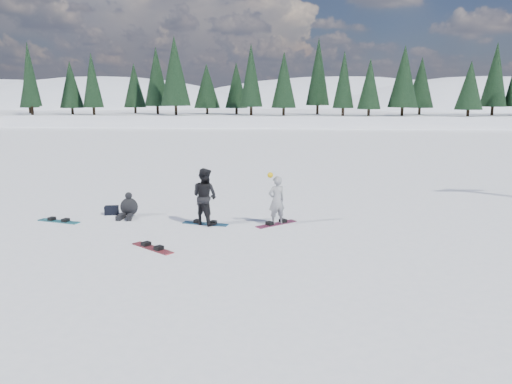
% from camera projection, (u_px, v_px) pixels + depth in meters
% --- Properties ---
extents(ground, '(420.00, 420.00, 0.00)m').
position_uv_depth(ground, '(258.00, 229.00, 15.43)').
color(ground, white).
rests_on(ground, ground).
extents(alpine_backdrop, '(412.50, 227.00, 53.20)m').
position_uv_depth(alpine_backdrop, '(262.00, 141.00, 204.16)').
color(alpine_backdrop, white).
rests_on(alpine_backdrop, ground).
extents(snowboarder_woman, '(0.68, 0.61, 1.71)m').
position_uv_depth(snowboarder_woman, '(276.00, 200.00, 15.88)').
color(snowboarder_woman, '#97979C').
rests_on(snowboarder_woman, ground).
extents(snowboarder_man, '(1.12, 1.05, 1.83)m').
position_uv_depth(snowboarder_man, '(205.00, 196.00, 15.88)').
color(snowboarder_man, black).
rests_on(snowboarder_man, ground).
extents(seated_rider, '(0.64, 1.01, 0.84)m').
position_uv_depth(seated_rider, '(129.00, 207.00, 17.01)').
color(seated_rider, black).
rests_on(seated_rider, ground).
extents(gear_bag, '(0.50, 0.38, 0.30)m').
position_uv_depth(gear_bag, '(112.00, 210.00, 17.35)').
color(gear_bag, black).
rests_on(gear_bag, ground).
extents(snowboard_woman, '(1.31, 1.20, 0.03)m').
position_uv_depth(snowboard_woman, '(276.00, 224.00, 16.03)').
color(snowboard_woman, maroon).
rests_on(snowboard_woman, ground).
extents(snowboard_man, '(1.53, 0.58, 0.03)m').
position_uv_depth(snowboard_man, '(205.00, 224.00, 16.05)').
color(snowboard_man, '#16547C').
rests_on(snowboard_man, ground).
extents(snowboard_loose_b, '(1.36, 1.14, 0.03)m').
position_uv_depth(snowboard_loose_b, '(152.00, 248.00, 13.49)').
color(snowboard_loose_b, maroon).
rests_on(snowboard_loose_b, ground).
extents(snowboard_loose_c, '(1.52, 0.67, 0.03)m').
position_uv_depth(snowboard_loose_c, '(59.00, 221.00, 16.36)').
color(snowboard_loose_c, teal).
rests_on(snowboard_loose_c, ground).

